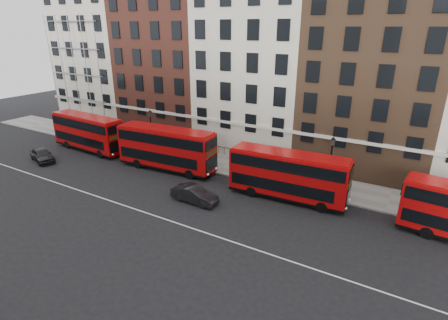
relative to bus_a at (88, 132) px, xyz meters
The scene contains 13 objects.
ground 18.41m from the bus_a, 20.17° to the right, with size 120.00×120.00×0.00m, color black.
pavement 17.80m from the bus_a, 13.78° to the left, with size 80.00×5.00×0.15m, color gray.
kerb 17.38m from the bus_a, ahead, with size 80.00×0.30×0.16m, color gray.
road_centre_line 19.19m from the bus_a, 25.82° to the right, with size 70.00×0.12×0.01m, color white.
building_terrace 21.91m from the bus_a, 34.52° to the left, with size 64.00×11.95×22.00m.
bus_a is the anchor object (origin of this frame).
bus_b 12.19m from the bus_a, ahead, with size 10.98×3.38×4.55m.
bus_c 25.69m from the bus_a, ahead, with size 10.44×3.06×4.33m.
car_rear 5.75m from the bus_a, 106.85° to the right, with size 1.75×4.34×1.48m, color black.
car_front 19.64m from the bus_a, 13.74° to the right, with size 1.49×4.28×1.41m, color black.
lamp_post_left 8.36m from the bus_a, 18.22° to the left, with size 0.44×0.44×5.33m.
lamp_post_right 28.74m from the bus_a, ahead, with size 0.44×0.44×5.33m.
iron_railings 18.38m from the bus_a, 20.48° to the left, with size 6.60×0.06×1.00m, color black, non-canonical shape.
Camera 1 is at (17.88, -20.54, 14.41)m, focal length 28.00 mm.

